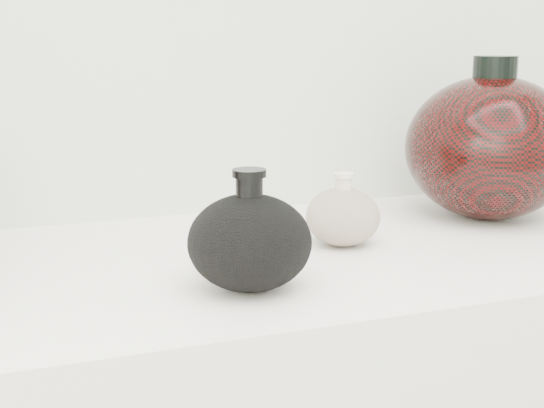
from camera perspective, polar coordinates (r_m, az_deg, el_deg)
name	(u,v)px	position (r m, az deg, el deg)	size (l,w,h in m)	color
black_gourd_vase	(250,241)	(0.82, -1.70, -2.83)	(0.16, 0.16, 0.13)	black
cream_gourd_vase	(343,216)	(1.00, 5.36, -0.91)	(0.12, 0.12, 0.10)	beige
right_round_pot	(490,147)	(1.18, 16.10, 4.15)	(0.31, 0.31, 0.24)	black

